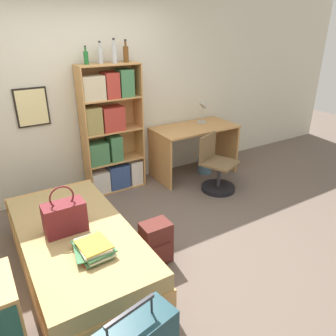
{
  "coord_description": "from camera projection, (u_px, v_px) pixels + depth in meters",
  "views": [
    {
      "loc": [
        -1.21,
        -2.61,
        2.21
      ],
      "look_at": [
        0.51,
        0.2,
        0.75
      ],
      "focal_mm": 35.0,
      "sensor_mm": 36.0,
      "label": 1
    }
  ],
  "objects": [
    {
      "name": "bottle_brown",
      "position": [
        100.0,
        55.0,
        4.05
      ],
      "size": [
        0.06,
        0.06,
        0.27
      ],
      "color": "#B7BCC1",
      "rests_on": "bookcase"
    },
    {
      "name": "backpack",
      "position": [
        156.0,
        243.0,
        3.24
      ],
      "size": [
        0.29,
        0.24,
        0.44
      ],
      "color": "#56231E",
      "rests_on": "ground_plane"
    },
    {
      "name": "desk",
      "position": [
        194.0,
        141.0,
        5.04
      ],
      "size": [
        1.28,
        0.67,
        0.78
      ],
      "color": "tan",
      "rests_on": "ground_plane"
    },
    {
      "name": "bottle_blue",
      "position": [
        126.0,
        54.0,
        4.18
      ],
      "size": [
        0.07,
        0.07,
        0.28
      ],
      "color": "brown",
      "rests_on": "bookcase"
    },
    {
      "name": "bottle_green",
      "position": [
        86.0,
        57.0,
        3.98
      ],
      "size": [
        0.06,
        0.06,
        0.22
      ],
      "color": "#1E6B2D",
      "rests_on": "bookcase"
    },
    {
      "name": "ground_plane",
      "position": [
        137.0,
        248.0,
        3.5
      ],
      "size": [
        14.0,
        14.0,
        0.0
      ],
      "primitive_type": "plane",
      "color": "#66564C"
    },
    {
      "name": "wall_back",
      "position": [
        77.0,
        100.0,
        4.25
      ],
      "size": [
        10.0,
        0.09,
        2.6
      ],
      "color": "beige",
      "rests_on": "ground_plane"
    },
    {
      "name": "waste_bin",
      "position": [
        205.0,
        165.0,
        5.24
      ],
      "size": [
        0.23,
        0.23,
        0.24
      ],
      "color": "slate",
      "rests_on": "ground_plane"
    },
    {
      "name": "desk_chair",
      "position": [
        216.0,
        173.0,
        4.66
      ],
      "size": [
        0.58,
        0.58,
        0.8
      ],
      "color": "black",
      "rests_on": "ground_plane"
    },
    {
      "name": "bottle_clear",
      "position": [
        114.0,
        54.0,
        4.07
      ],
      "size": [
        0.07,
        0.07,
        0.3
      ],
      "color": "#B7BCC1",
      "rests_on": "bookcase"
    },
    {
      "name": "handbag",
      "position": [
        65.0,
        217.0,
        2.95
      ],
      "size": [
        0.37,
        0.2,
        0.46
      ],
      "color": "maroon",
      "rests_on": "bed"
    },
    {
      "name": "bookcase",
      "position": [
        110.0,
        134.0,
        4.45
      ],
      "size": [
        0.81,
        0.3,
        1.75
      ],
      "color": "tan",
      "rests_on": "ground_plane"
    },
    {
      "name": "book_stack_on_bed",
      "position": [
        93.0,
        248.0,
        2.7
      ],
      "size": [
        0.33,
        0.38,
        0.1
      ],
      "color": "#B2382D",
      "rests_on": "bed"
    },
    {
      "name": "bed",
      "position": [
        77.0,
        249.0,
        3.13
      ],
      "size": [
        0.97,
        1.96,
        0.46
      ],
      "color": "tan",
      "rests_on": "ground_plane"
    },
    {
      "name": "desk_lamp",
      "position": [
        204.0,
        107.0,
        5.07
      ],
      "size": [
        0.21,
        0.16,
        0.38
      ],
      "color": "#ADA89E",
      "rests_on": "desk"
    }
  ]
}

